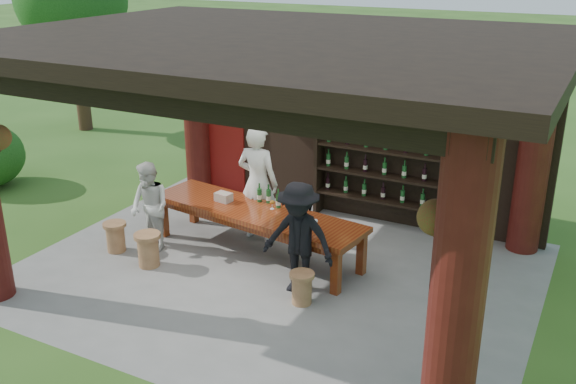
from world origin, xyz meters
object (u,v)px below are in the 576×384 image
at_px(stool_near_left, 148,249).
at_px(host, 258,183).
at_px(stool_near_right, 302,287).
at_px(tasting_table, 256,217).
at_px(guest_man, 298,238).
at_px(wine_shelf, 385,164).
at_px(guest_woman, 150,207).
at_px(stool_far_left, 116,236).
at_px(napkin_basket, 224,197).

xyz_separation_m(stool_near_left, host, (0.97, 1.67, 0.69)).
height_order(stool_near_right, host, host).
distance_m(tasting_table, guest_man, 1.36).
height_order(stool_near_left, host, host).
xyz_separation_m(wine_shelf, guest_woman, (-2.95, -2.65, -0.38)).
bearing_deg(guest_woman, stool_near_right, 8.75).
bearing_deg(stool_near_left, stool_near_right, 1.81).
distance_m(wine_shelf, guest_man, 2.82).
bearing_deg(stool_far_left, host, 40.59).
bearing_deg(stool_near_left, stool_far_left, 168.21).
relative_size(stool_near_right, guest_man, 0.28).
bearing_deg(tasting_table, stool_near_left, -138.13).
height_order(tasting_table, stool_near_right, tasting_table).
distance_m(wine_shelf, stool_near_left, 4.18).
bearing_deg(stool_near_left, guest_woman, 123.43).
bearing_deg(host, stool_far_left, 38.93).
distance_m(host, guest_man, 1.92).
distance_m(stool_far_left, host, 2.43).
relative_size(tasting_table, guest_man, 2.28).
xyz_separation_m(tasting_table, stool_near_right, (1.31, -1.04, -0.39)).
bearing_deg(guest_woman, stool_far_left, -125.92).
xyz_separation_m(stool_far_left, napkin_basket, (1.40, 1.03, 0.56)).
distance_m(stool_far_left, guest_man, 3.21).
relative_size(stool_near_left, host, 0.27).
xyz_separation_m(host, napkin_basket, (-0.36, -0.47, -0.15)).
xyz_separation_m(tasting_table, stool_near_left, (-1.25, -1.12, -0.35)).
relative_size(stool_far_left, host, 0.25).
xyz_separation_m(stool_near_right, guest_man, (-0.20, 0.29, 0.57)).
height_order(tasting_table, guest_woman, guest_woman).
height_order(wine_shelf, stool_near_right, wine_shelf).
xyz_separation_m(guest_woman, napkin_basket, (0.94, 0.69, 0.10)).
height_order(tasting_table, host, host).
height_order(wine_shelf, host, wine_shelf).
height_order(guest_woman, guest_man, guest_man).
bearing_deg(stool_far_left, guest_man, 3.68).
bearing_deg(host, napkin_basket, 51.03).
xyz_separation_m(stool_near_left, guest_man, (2.36, 0.37, 0.53)).
bearing_deg(tasting_table, guest_man, -34.00).
xyz_separation_m(wine_shelf, tasting_table, (-1.36, -2.04, -0.47)).
relative_size(guest_man, napkin_basket, 6.25).
xyz_separation_m(wine_shelf, guest_man, (-0.25, -2.79, -0.29)).
bearing_deg(stool_far_left, wine_shelf, 41.30).
bearing_deg(host, tasting_table, 115.34).
bearing_deg(stool_far_left, stool_near_left, -11.79).
xyz_separation_m(stool_near_left, stool_far_left, (-0.79, 0.17, -0.02)).
distance_m(tasting_table, napkin_basket, 0.67).
bearing_deg(stool_near_left, tasting_table, 41.87).
xyz_separation_m(stool_near_left, guest_woman, (-0.34, 0.51, 0.44)).
bearing_deg(tasting_table, stool_near_right, -38.35).
distance_m(tasting_table, host, 0.71).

